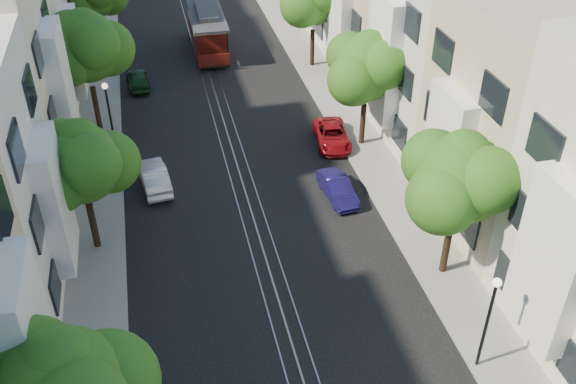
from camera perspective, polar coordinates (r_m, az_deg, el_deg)
ground at (r=42.07m, az=-6.44°, el=8.56°), size 200.00×200.00×0.00m
sidewalk_east at (r=43.31m, az=3.22°, el=9.63°), size 2.50×80.00×0.12m
sidewalk_west at (r=42.00m, az=-16.36°, el=7.35°), size 2.50×80.00×0.12m
rail_left at (r=42.02m, az=-7.19°, el=8.48°), size 0.06×80.00×0.02m
rail_slot at (r=42.07m, az=-6.44°, el=8.57°), size 0.06×80.00×0.02m
rail_right at (r=42.12m, az=-5.70°, el=8.66°), size 0.06×80.00×0.02m
lane_line at (r=42.07m, az=-6.44°, el=8.56°), size 0.08×80.00×0.01m
townhouses_east at (r=42.78m, az=9.70°, el=16.27°), size 7.75×72.00×12.00m
townhouses_west at (r=40.62m, az=-24.15°, el=12.58°), size 7.75×72.00×11.76m
tree_e_b at (r=25.66m, az=15.08°, el=0.98°), size 4.93×4.08×6.68m
tree_e_c at (r=34.50m, az=7.13°, el=10.82°), size 4.84×3.99×6.52m
tree_w_b at (r=27.66m, az=-17.87°, el=2.29°), size 4.72×3.87×6.27m
tree_w_c at (r=37.22m, az=-17.51°, el=12.10°), size 5.13×4.28×7.09m
lamp_east at (r=23.11m, az=17.52°, el=-10.00°), size 0.32×0.32×4.16m
lamp_west at (r=35.34m, az=-15.66°, el=7.20°), size 0.32×0.32×4.16m
cable_car at (r=48.17m, az=-7.18°, el=14.25°), size 2.52×7.63×2.91m
parked_car_e_mid at (r=31.82m, az=4.44°, el=0.32°), size 1.43×3.35×1.07m
parked_car_e_far at (r=36.25m, az=3.95°, el=5.05°), size 2.22×4.02×1.07m
parked_car_w_mid at (r=33.17m, az=-11.81°, el=1.34°), size 1.69×3.76×1.20m
parked_car_w_far at (r=43.76m, az=-13.21°, el=9.75°), size 1.57×3.44×1.15m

